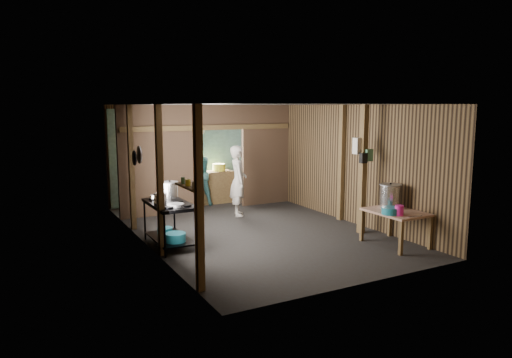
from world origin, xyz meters
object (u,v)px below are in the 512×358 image
gas_range (170,224)px  pink_bucket (399,210)px  prep_table (395,228)px  yellow_tub (219,167)px  stove_pot_large (170,190)px  stock_pot (390,196)px  cook (238,181)px

gas_range → pink_bucket: bearing=-32.3°
prep_table → gas_range: bearing=152.5°
gas_range → yellow_tub: 4.13m
stove_pot_large → stock_pot: 4.23m
stove_pot_large → cook: bearing=29.5°
gas_range → stove_pot_large: (0.17, 0.48, 0.55)m
stock_pot → stove_pot_large: bearing=149.8°
gas_range → stove_pot_large: 0.75m
gas_range → prep_table: gas_range is taller
stove_pot_large → pink_bucket: 4.29m
prep_table → yellow_tub: 5.40m
prep_table → pink_bucket: bearing=-125.8°
pink_bucket → prep_table: bearing=54.2°
pink_bucket → yellow_tub: (-1.05, 5.50, 0.21)m
cook → stove_pot_large: bearing=138.5°
prep_table → pink_bucket: size_ratio=5.92×
gas_range → pink_bucket: 4.16m
prep_table → stock_pot: (0.12, 0.28, 0.54)m
gas_range → prep_table: bearing=-27.5°
stock_pot → gas_range: bearing=156.7°
pink_bucket → gas_range: bearing=147.7°
stove_pot_large → cook: cook is taller
stock_pot → cook: size_ratio=0.29×
stove_pot_large → pink_bucket: size_ratio=1.78×
prep_table → yellow_tub: (-1.26, 5.22, 0.62)m
prep_table → pink_bucket: pink_bucket is taller
gas_range → stove_pot_large: size_ratio=4.19×
stock_pot → pink_bucket: 0.67m
prep_table → yellow_tub: bearing=103.6°
yellow_tub → cook: cook is taller
gas_range → stock_pot: size_ratio=2.92×
prep_table → stove_pot_large: bearing=145.7°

